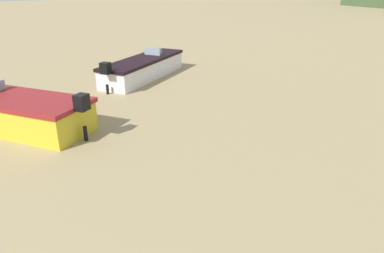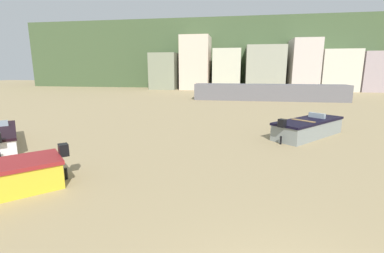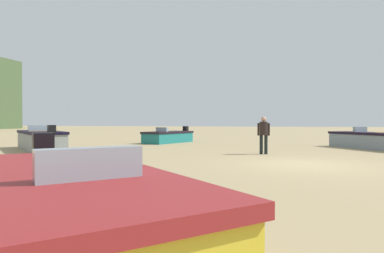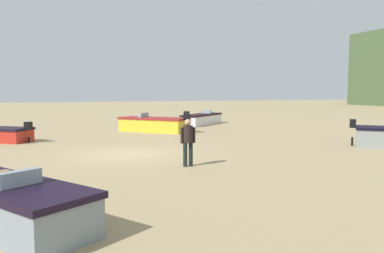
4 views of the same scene
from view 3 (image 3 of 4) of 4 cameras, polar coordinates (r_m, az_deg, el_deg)
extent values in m
plane|color=tan|center=(11.64, 18.57, -6.14)|extent=(160.00, 160.00, 0.00)
cube|color=gray|center=(19.54, 28.36, -2.31)|extent=(4.66, 3.78, 0.72)
cube|color=black|center=(19.52, 28.37, -1.07)|extent=(4.78, 3.90, 0.12)
cube|color=#8C9EA8|center=(20.07, 26.60, -0.44)|extent=(0.62, 0.78, 0.28)
cube|color=#997147|center=(19.14, 29.69, -0.97)|extent=(0.84, 1.08, 0.08)
cube|color=#1C716E|center=(22.26, -4.06, -1.95)|extent=(3.92, 2.63, 0.63)
cube|color=black|center=(22.24, -4.06, -0.99)|extent=(4.04, 2.74, 0.12)
cube|color=black|center=(23.84, -1.10, -0.43)|extent=(0.37, 0.40, 0.40)
cylinder|color=black|center=(23.87, -1.10, -2.14)|extent=(0.13, 0.13, 0.31)
cube|color=#8C9EA8|center=(21.74, -5.10, -0.50)|extent=(0.49, 0.90, 0.28)
cube|color=gold|center=(3.99, -19.59, -14.05)|extent=(4.13, 4.14, 0.78)
cube|color=maroon|center=(3.89, -19.62, -7.63)|extent=(4.26, 4.27, 0.12)
cube|color=black|center=(6.18, -23.92, -2.84)|extent=(0.42, 0.42, 0.40)
cylinder|color=black|center=(6.29, -23.87, -10.37)|extent=(0.14, 0.14, 0.39)
cube|color=#8C9EA8|center=(3.13, -16.90, -5.99)|extent=(0.79, 0.79, 0.28)
cube|color=gray|center=(18.28, -24.27, -2.35)|extent=(4.29, 4.55, 0.82)
cube|color=black|center=(18.26, -24.28, -0.88)|extent=(4.42, 4.68, 0.12)
cube|color=black|center=(15.73, -22.70, -0.49)|extent=(0.43, 0.42, 0.40)
cylinder|color=black|center=(15.78, -22.68, -3.58)|extent=(0.14, 0.14, 0.41)
cube|color=#8C9EA8|center=(19.08, -24.70, -0.21)|extent=(0.80, 0.74, 0.28)
cube|color=#9A7746|center=(17.67, -23.95, -0.78)|extent=(1.10, 1.02, 0.08)
cylinder|color=black|center=(14.81, 12.42, -3.02)|extent=(0.14, 0.14, 0.82)
cylinder|color=black|center=(14.82, 11.65, -3.02)|extent=(0.14, 0.14, 0.82)
cylinder|color=black|center=(14.79, 12.05, -0.32)|extent=(0.34, 0.34, 0.58)
cylinder|color=black|center=(14.78, 12.90, -0.47)|extent=(0.09, 0.09, 0.54)
cylinder|color=black|center=(14.80, 11.20, -0.47)|extent=(0.09, 0.09, 0.54)
sphere|color=tan|center=(14.78, 12.05, 1.23)|extent=(0.22, 0.22, 0.22)
camera|label=1|loc=(14.03, 1.32, 10.57)|focal=33.33mm
camera|label=2|loc=(11.27, 34.31, 11.89)|focal=25.08mm
camera|label=4|loc=(27.45, 21.80, 3.22)|focal=36.32mm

